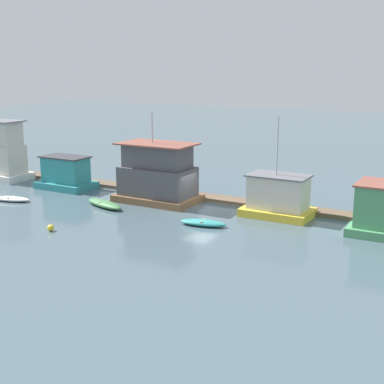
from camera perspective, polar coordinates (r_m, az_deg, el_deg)
ground_plane at (r=42.14m, az=0.67°, el=-1.58°), size 200.00×200.00×0.00m
dock_walkway at (r=44.31m, az=2.27°, el=-0.66°), size 59.60×1.69×0.30m
houseboat_white at (r=55.47m, az=-19.77°, el=3.95°), size 5.67×3.35×5.77m
houseboat_teal at (r=49.63m, az=-13.30°, el=1.87°), size 5.05×3.24×2.95m
houseboat_brown at (r=43.50m, az=-3.70°, el=1.77°), size 6.63×4.13×7.23m
houseboat_yellow at (r=39.75m, az=9.17°, el=-0.54°), size 5.05×3.39×7.34m
dinghy_white at (r=46.32m, az=-18.73°, el=-0.69°), size 3.52×1.86×0.38m
dinghy_green at (r=42.56m, az=-9.33°, el=-1.25°), size 4.31×2.35×0.51m
dinghy_teal at (r=37.08m, az=1.21°, el=-3.31°), size 3.44×1.69×0.42m
buoy_yellow at (r=37.13m, az=-14.84°, el=-3.72°), size 0.45×0.45×0.45m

